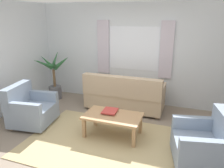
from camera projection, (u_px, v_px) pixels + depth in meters
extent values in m
plane|color=gray|center=(102.00, 142.00, 4.09)|extent=(6.24, 6.24, 0.00)
cube|color=silver|center=(134.00, 54.00, 5.73)|extent=(5.32, 0.12, 2.60)
cube|color=white|center=(134.00, 48.00, 5.63)|extent=(1.30, 0.01, 1.10)
cube|color=silver|center=(103.00, 47.00, 5.87)|extent=(0.32, 0.06, 1.40)
cube|color=silver|center=(167.00, 50.00, 5.33)|extent=(0.32, 0.06, 1.40)
cube|color=tan|center=(102.00, 142.00, 4.09)|extent=(2.78, 2.04, 0.01)
cube|color=tan|center=(125.00, 99.00, 5.50)|extent=(1.90, 0.80, 0.38)
cube|color=tan|center=(121.00, 87.00, 5.08)|extent=(1.90, 0.20, 0.48)
cube|color=tan|center=(161.00, 92.00, 5.12)|extent=(0.16, 0.80, 0.24)
cube|color=tan|center=(93.00, 84.00, 5.69)|extent=(0.16, 0.80, 0.24)
cylinder|color=#A87F56|center=(160.00, 107.00, 5.56)|extent=(0.06, 0.06, 0.06)
cylinder|color=#A87F56|center=(99.00, 99.00, 6.11)|extent=(0.06, 0.06, 0.06)
cylinder|color=#A87F56|center=(156.00, 117.00, 5.02)|extent=(0.06, 0.06, 0.06)
cylinder|color=#A87F56|center=(89.00, 107.00, 5.57)|extent=(0.06, 0.06, 0.06)
cube|color=gray|center=(34.00, 114.00, 4.70)|extent=(0.91, 0.94, 0.36)
cube|color=gray|center=(17.00, 95.00, 4.64)|extent=(0.29, 0.86, 0.46)
cube|color=gray|center=(22.00, 108.00, 4.27)|extent=(0.81, 0.23, 0.22)
cube|color=gray|center=(41.00, 96.00, 4.94)|extent=(0.81, 0.23, 0.22)
cylinder|color=#A87F56|center=(40.00, 132.00, 4.38)|extent=(0.05, 0.05, 0.06)
cylinder|color=#A87F56|center=(55.00, 117.00, 5.01)|extent=(0.05, 0.05, 0.06)
cylinder|color=#A87F56|center=(12.00, 129.00, 4.51)|extent=(0.05, 0.05, 0.06)
cylinder|color=#A87F56|center=(30.00, 115.00, 5.14)|extent=(0.05, 0.05, 0.06)
cube|color=gray|center=(200.00, 150.00, 3.44)|extent=(0.96, 0.99, 0.36)
cube|color=gray|center=(197.00, 123.00, 3.69)|extent=(0.81, 0.29, 0.22)
cube|color=gray|center=(209.00, 147.00, 3.01)|extent=(0.81, 0.29, 0.22)
cylinder|color=#A87F56|center=(175.00, 148.00, 3.86)|extent=(0.05, 0.05, 0.06)
cylinder|color=#A87F56|center=(213.00, 151.00, 3.78)|extent=(0.05, 0.05, 0.06)
cube|color=#A87F56|center=(113.00, 116.00, 4.19)|extent=(1.10, 0.64, 0.04)
cube|color=#A87F56|center=(84.00, 128.00, 4.19)|extent=(0.06, 0.06, 0.40)
cube|color=#A87F56|center=(134.00, 138.00, 3.87)|extent=(0.06, 0.06, 0.40)
cube|color=#A87F56|center=(95.00, 117.00, 4.65)|extent=(0.06, 0.06, 0.40)
cube|color=#A87F56|center=(140.00, 124.00, 4.33)|extent=(0.06, 0.06, 0.40)
cube|color=#2D2D33|center=(109.00, 112.00, 4.32)|extent=(0.26, 0.27, 0.02)
cube|color=#B23833|center=(110.00, 111.00, 4.30)|extent=(0.29, 0.34, 0.03)
cylinder|color=#56565B|center=(55.00, 92.00, 6.21)|extent=(0.35, 0.35, 0.35)
cylinder|color=brown|center=(54.00, 78.00, 6.08)|extent=(0.07, 0.07, 0.49)
cone|color=#2D6638|center=(62.00, 63.00, 5.83)|extent=(0.53, 0.15, 0.43)
cone|color=#2D6638|center=(61.00, 62.00, 6.09)|extent=(0.30, 0.46, 0.35)
cone|color=#2D6638|center=(55.00, 59.00, 6.25)|extent=(0.27, 0.58, 0.47)
cone|color=#2D6638|center=(46.00, 61.00, 6.11)|extent=(0.56, 0.28, 0.34)
cone|color=#2D6638|center=(44.00, 64.00, 5.90)|extent=(0.39, 0.35, 0.36)
cone|color=#2D6638|center=(43.00, 63.00, 5.72)|extent=(0.25, 0.59, 0.39)
cone|color=#2D6638|center=(54.00, 64.00, 5.69)|extent=(0.39, 0.50, 0.39)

